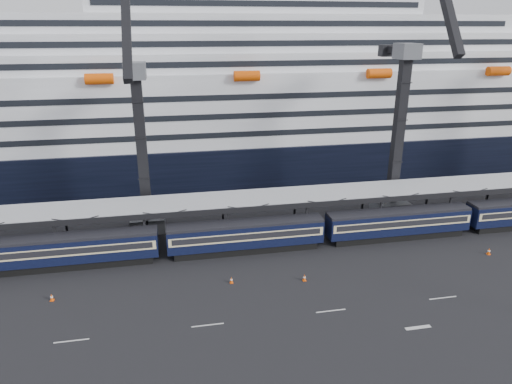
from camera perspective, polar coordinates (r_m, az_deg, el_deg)
ground at (r=50.19m, az=9.97°, el=-11.63°), size 260.00×260.00×0.00m
lane_markings at (r=49.63m, az=21.24°, el=-13.21°), size 111.00×4.27×0.02m
train at (r=56.33m, az=2.11°, el=-5.08°), size 133.05×3.00×4.05m
canopy at (r=59.83m, az=5.64°, el=-0.46°), size 130.00×6.25×5.53m
cruise_ship at (r=88.08m, az=-0.79°, el=11.05°), size 214.09×28.84×34.00m
crane_dark_near at (r=60.09m, az=-14.16°, el=5.78°), size 4.50×17.75×35.08m
crane_dark_mid at (r=66.47m, az=17.64°, el=8.05°), size 4.50×18.24×39.64m
traffic_cone_b at (r=51.45m, az=-24.18°, el=-11.90°), size 0.40×0.40×0.80m
traffic_cone_c at (r=50.07m, az=-3.09°, el=-10.92°), size 0.37×0.37×0.74m
traffic_cone_d at (r=50.67m, az=6.07°, el=-10.58°), size 0.39×0.39×0.78m
traffic_cone_e at (r=62.49m, az=27.10°, el=-6.60°), size 0.42×0.42×0.85m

